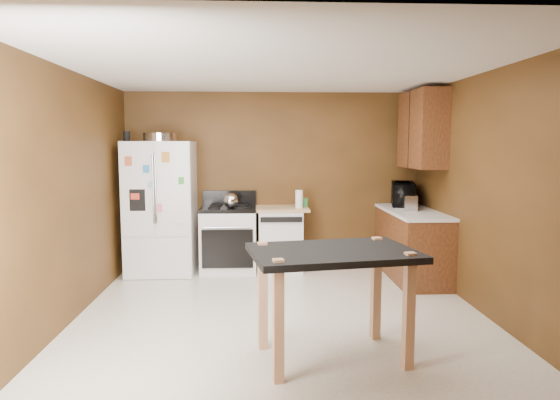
{
  "coord_description": "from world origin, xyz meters",
  "views": [
    {
      "loc": [
        -0.26,
        -4.94,
        1.76
      ],
      "look_at": [
        0.02,
        0.85,
        1.11
      ],
      "focal_mm": 32.0,
      "sensor_mm": 36.0,
      "label": 1
    }
  ],
  "objects": [
    {
      "name": "gas_range",
      "position": [
        -0.64,
        1.92,
        0.46
      ],
      "size": [
        0.76,
        0.68,
        1.1
      ],
      "color": "white",
      "rests_on": "ground"
    },
    {
      "name": "dishwasher",
      "position": [
        0.08,
        1.95,
        0.45
      ],
      "size": [
        0.78,
        0.63,
        0.89
      ],
      "color": "white",
      "rests_on": "ground"
    },
    {
      "name": "right_cabinets",
      "position": [
        1.84,
        1.48,
        0.91
      ],
      "size": [
        0.63,
        1.58,
        2.45
      ],
      "color": "brown",
      "rests_on": "ground"
    },
    {
      "name": "paper_towel",
      "position": [
        0.34,
        1.85,
        1.01
      ],
      "size": [
        0.11,
        0.11,
        0.24
      ],
      "primitive_type": "cylinder",
      "rotation": [
        0.0,
        0.0,
        -0.03
      ],
      "color": "white",
      "rests_on": "dishwasher"
    },
    {
      "name": "roasting_pan",
      "position": [
        -1.54,
        1.84,
        1.86
      ],
      "size": [
        0.44,
        0.44,
        0.11
      ],
      "primitive_type": "cylinder",
      "color": "silver",
      "rests_on": "refrigerator"
    },
    {
      "name": "refrigerator",
      "position": [
        -1.55,
        1.86,
        0.9
      ],
      "size": [
        0.9,
        0.8,
        1.8
      ],
      "color": "white",
      "rests_on": "ground"
    },
    {
      "name": "pen_cup",
      "position": [
        -1.97,
        1.81,
        1.87
      ],
      "size": [
        0.09,
        0.09,
        0.13
      ],
      "primitive_type": "cylinder",
      "color": "black",
      "rests_on": "refrigerator"
    },
    {
      "name": "wall_front",
      "position": [
        0.0,
        -2.25,
        1.25
      ],
      "size": [
        4.2,
        0.0,
        4.2
      ],
      "primitive_type": "plane",
      "rotation": [
        -1.57,
        0.0,
        0.0
      ],
      "color": "#593717",
      "rests_on": "ground"
    },
    {
      "name": "wall_left",
      "position": [
        -2.1,
        0.0,
        1.25
      ],
      "size": [
        0.0,
        4.5,
        4.5
      ],
      "primitive_type": "plane",
      "rotation": [
        1.57,
        0.0,
        1.57
      ],
      "color": "#593717",
      "rests_on": "ground"
    },
    {
      "name": "green_canister",
      "position": [
        0.42,
        1.99,
        0.95
      ],
      "size": [
        0.12,
        0.12,
        0.12
      ],
      "primitive_type": "cylinder",
      "rotation": [
        0.0,
        0.0,
        -0.19
      ],
      "color": "green",
      "rests_on": "dishwasher"
    },
    {
      "name": "floor",
      "position": [
        0.0,
        0.0,
        0.0
      ],
      "size": [
        4.5,
        4.5,
        0.0
      ],
      "primitive_type": "plane",
      "color": "white",
      "rests_on": "ground"
    },
    {
      "name": "wall_right",
      "position": [
        2.1,
        0.0,
        1.25
      ],
      "size": [
        0.0,
        4.5,
        4.5
      ],
      "primitive_type": "plane",
      "rotation": [
        1.57,
        0.0,
        -1.57
      ],
      "color": "#593717",
      "rests_on": "ground"
    },
    {
      "name": "microwave",
      "position": [
        1.81,
        1.94,
        1.05
      ],
      "size": [
        0.49,
        0.62,
        0.3
      ],
      "primitive_type": "imported",
      "rotation": [
        0.0,
        0.0,
        1.35
      ],
      "color": "black",
      "rests_on": "right_cabinets"
    },
    {
      "name": "kettle",
      "position": [
        -0.6,
        1.79,
        1.0
      ],
      "size": [
        0.2,
        0.2,
        0.2
      ],
      "primitive_type": "sphere",
      "color": "silver",
      "rests_on": "gas_range"
    },
    {
      "name": "wall_back",
      "position": [
        0.0,
        2.25,
        1.25
      ],
      "size": [
        4.2,
        0.0,
        4.2
      ],
      "primitive_type": "plane",
      "rotation": [
        1.57,
        0.0,
        0.0
      ],
      "color": "#593717",
      "rests_on": "ground"
    },
    {
      "name": "toaster",
      "position": [
        1.77,
        1.48,
        1.0
      ],
      "size": [
        0.22,
        0.3,
        0.2
      ],
      "primitive_type": "cube",
      "rotation": [
        0.0,
        0.0,
        -0.19
      ],
      "color": "silver",
      "rests_on": "right_cabinets"
    },
    {
      "name": "island",
      "position": [
        0.36,
        -1.01,
        0.78
      ],
      "size": [
        1.43,
        1.07,
        0.93
      ],
      "color": "black",
      "rests_on": "ground"
    },
    {
      "name": "ceiling",
      "position": [
        0.0,
        0.0,
        2.5
      ],
      "size": [
        4.5,
        4.5,
        0.0
      ],
      "primitive_type": "plane",
      "rotation": [
        3.14,
        0.0,
        0.0
      ],
      "color": "white",
      "rests_on": "ground"
    }
  ]
}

